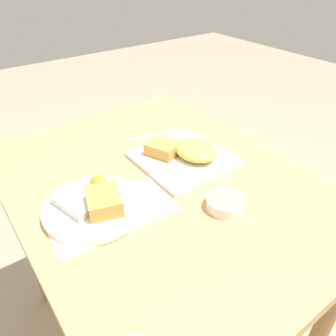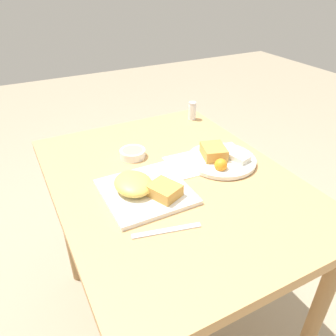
{
  "view_description": "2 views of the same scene",
  "coord_description": "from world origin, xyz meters",
  "px_view_note": "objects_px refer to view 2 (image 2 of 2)",
  "views": [
    {
      "loc": [
        -0.6,
        0.41,
        1.3
      ],
      "look_at": [
        -0.04,
        -0.0,
        0.83
      ],
      "focal_mm": 35.0,
      "sensor_mm": 36.0,
      "label": 1
    },
    {
      "loc": [
        0.79,
        -0.43,
        1.37
      ],
      "look_at": [
        0.01,
        -0.02,
        0.82
      ],
      "focal_mm": 35.0,
      "sensor_mm": 36.0,
      "label": 2
    }
  ],
  "objects_px": {
    "plate_square_near": "(143,188)",
    "salt_shaker": "(192,112)",
    "plate_oval_far": "(221,158)",
    "butter_knife": "(167,231)",
    "sauce_ramekin": "(133,153)"
  },
  "relations": [
    {
      "from": "plate_square_near",
      "to": "plate_oval_far",
      "type": "bearing_deg",
      "value": 98.38
    },
    {
      "from": "plate_square_near",
      "to": "salt_shaker",
      "type": "relative_size",
      "value": 3.17
    },
    {
      "from": "plate_square_near",
      "to": "butter_knife",
      "type": "relative_size",
      "value": 1.36
    },
    {
      "from": "plate_oval_far",
      "to": "butter_knife",
      "type": "distance_m",
      "value": 0.4
    },
    {
      "from": "plate_oval_far",
      "to": "butter_knife",
      "type": "relative_size",
      "value": 1.3
    },
    {
      "from": "salt_shaker",
      "to": "butter_knife",
      "type": "distance_m",
      "value": 0.75
    },
    {
      "from": "salt_shaker",
      "to": "plate_oval_far",
      "type": "bearing_deg",
      "value": -16.25
    },
    {
      "from": "plate_oval_far",
      "to": "butter_knife",
      "type": "xyz_separation_m",
      "value": [
        0.23,
        -0.33,
        -0.02
      ]
    },
    {
      "from": "sauce_ramekin",
      "to": "salt_shaker",
      "type": "height_order",
      "value": "salt_shaker"
    },
    {
      "from": "sauce_ramekin",
      "to": "butter_knife",
      "type": "bearing_deg",
      "value": -9.78
    },
    {
      "from": "plate_oval_far",
      "to": "sauce_ramekin",
      "type": "distance_m",
      "value": 0.32
    },
    {
      "from": "plate_square_near",
      "to": "butter_knife",
      "type": "xyz_separation_m",
      "value": [
        0.18,
        -0.01,
        -0.02
      ]
    },
    {
      "from": "butter_knife",
      "to": "plate_oval_far",
      "type": "bearing_deg",
      "value": 47.32
    },
    {
      "from": "plate_square_near",
      "to": "salt_shaker",
      "type": "height_order",
      "value": "salt_shaker"
    },
    {
      "from": "plate_square_near",
      "to": "sauce_ramekin",
      "type": "bearing_deg",
      "value": 165.8
    }
  ]
}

